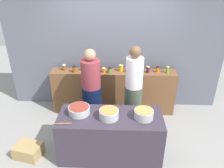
{
  "coord_description": "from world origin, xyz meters",
  "views": [
    {
      "loc": [
        0.15,
        -3.2,
        2.83
      ],
      "look_at": [
        0.0,
        0.35,
        1.05
      ],
      "focal_mm": 34.96,
      "sensor_mm": 36.0,
      "label": 1
    }
  ],
  "objects_px": {
    "preserve_jar_8": "(127,70)",
    "preserve_jar_6": "(110,70)",
    "preserve_jar_5": "(104,70)",
    "cook_with_tongs": "(92,94)",
    "preserve_jar_11": "(148,69)",
    "preserve_jar_13": "(168,70)",
    "preserve_jar_10": "(140,70)",
    "cooking_pot_right": "(144,114)",
    "preserve_jar_12": "(157,69)",
    "cooking_pot_left": "(79,110)",
    "preserve_jar_1": "(74,69)",
    "preserve_jar_4": "(100,69)",
    "cooking_pot_center": "(109,114)",
    "preserve_jar_3": "(89,69)",
    "preserve_jar_2": "(83,68)",
    "cook_in_cap": "(133,93)",
    "preserve_jar_7": "(121,68)",
    "wooden_spoon": "(63,123)",
    "preserve_jar_9": "(132,70)",
    "bread_crate": "(28,150)",
    "preserve_jar_0": "(64,67)"
  },
  "relations": [
    {
      "from": "preserve_jar_3",
      "to": "preserve_jar_12",
      "type": "distance_m",
      "value": 1.44
    },
    {
      "from": "preserve_jar_1",
      "to": "preserve_jar_8",
      "type": "relative_size",
      "value": 1.31
    },
    {
      "from": "preserve_jar_10",
      "to": "cook_with_tongs",
      "type": "height_order",
      "value": "cook_with_tongs"
    },
    {
      "from": "preserve_jar_6",
      "to": "preserve_jar_4",
      "type": "bearing_deg",
      "value": 164.85
    },
    {
      "from": "preserve_jar_1",
      "to": "cooking_pot_left",
      "type": "bearing_deg",
      "value": -76.06
    },
    {
      "from": "cook_in_cap",
      "to": "preserve_jar_4",
      "type": "bearing_deg",
      "value": 139.3
    },
    {
      "from": "preserve_jar_5",
      "to": "preserve_jar_11",
      "type": "xyz_separation_m",
      "value": [
        0.93,
        0.03,
        0.02
      ]
    },
    {
      "from": "preserve_jar_6",
      "to": "preserve_jar_12",
      "type": "bearing_deg",
      "value": 5.07
    },
    {
      "from": "preserve_jar_7",
      "to": "preserve_jar_5",
      "type": "bearing_deg",
      "value": -167.99
    },
    {
      "from": "preserve_jar_11",
      "to": "preserve_jar_13",
      "type": "relative_size",
      "value": 0.99
    },
    {
      "from": "preserve_jar_3",
      "to": "cooking_pot_center",
      "type": "bearing_deg",
      "value": -70.61
    },
    {
      "from": "preserve_jar_6",
      "to": "preserve_jar_8",
      "type": "relative_size",
      "value": 1.1
    },
    {
      "from": "preserve_jar_5",
      "to": "preserve_jar_4",
      "type": "bearing_deg",
      "value": 154.99
    },
    {
      "from": "preserve_jar_10",
      "to": "cooking_pot_left",
      "type": "height_order",
      "value": "preserve_jar_10"
    },
    {
      "from": "preserve_jar_1",
      "to": "preserve_jar_3",
      "type": "xyz_separation_m",
      "value": [
        0.32,
        0.01,
        0.0
      ]
    },
    {
      "from": "preserve_jar_2",
      "to": "cooking_pot_right",
      "type": "bearing_deg",
      "value": -50.47
    },
    {
      "from": "wooden_spoon",
      "to": "cook_in_cap",
      "type": "height_order",
      "value": "cook_in_cap"
    },
    {
      "from": "preserve_jar_8",
      "to": "preserve_jar_6",
      "type": "bearing_deg",
      "value": -171.12
    },
    {
      "from": "preserve_jar_2",
      "to": "preserve_jar_7",
      "type": "xyz_separation_m",
      "value": [
        0.83,
        -0.0,
        0.01
      ]
    },
    {
      "from": "preserve_jar_6",
      "to": "preserve_jar_8",
      "type": "bearing_deg",
      "value": 8.88
    },
    {
      "from": "preserve_jar_2",
      "to": "cooking_pot_center",
      "type": "relative_size",
      "value": 0.38
    },
    {
      "from": "preserve_jar_8",
      "to": "cooking_pot_right",
      "type": "height_order",
      "value": "preserve_jar_8"
    },
    {
      "from": "preserve_jar_8",
      "to": "cooking_pot_right",
      "type": "relative_size",
      "value": 0.34
    },
    {
      "from": "preserve_jar_1",
      "to": "wooden_spoon",
      "type": "height_order",
      "value": "preserve_jar_1"
    },
    {
      "from": "preserve_jar_8",
      "to": "preserve_jar_12",
      "type": "xyz_separation_m",
      "value": [
        0.65,
        0.03,
        0.01
      ]
    },
    {
      "from": "preserve_jar_5",
      "to": "cook_with_tongs",
      "type": "distance_m",
      "value": 0.63
    },
    {
      "from": "cooking_pot_center",
      "to": "cooking_pot_left",
      "type": "bearing_deg",
      "value": 167.87
    },
    {
      "from": "preserve_jar_9",
      "to": "wooden_spoon",
      "type": "distance_m",
      "value": 1.94
    },
    {
      "from": "preserve_jar_12",
      "to": "preserve_jar_13",
      "type": "relative_size",
      "value": 0.83
    },
    {
      "from": "preserve_jar_12",
      "to": "bread_crate",
      "type": "height_order",
      "value": "preserve_jar_12"
    },
    {
      "from": "cooking_pot_center",
      "to": "cooking_pot_right",
      "type": "relative_size",
      "value": 1.02
    },
    {
      "from": "cooking_pot_center",
      "to": "cook_with_tongs",
      "type": "distance_m",
      "value": 0.96
    },
    {
      "from": "preserve_jar_11",
      "to": "cook_with_tongs",
      "type": "distance_m",
      "value": 1.3
    },
    {
      "from": "preserve_jar_3",
      "to": "preserve_jar_8",
      "type": "bearing_deg",
      "value": 3.34
    },
    {
      "from": "preserve_jar_2",
      "to": "preserve_jar_4",
      "type": "relative_size",
      "value": 1.17
    },
    {
      "from": "cooking_pot_left",
      "to": "preserve_jar_11",
      "type": "bearing_deg",
      "value": 46.57
    },
    {
      "from": "preserve_jar_1",
      "to": "cook_with_tongs",
      "type": "bearing_deg",
      "value": -50.39
    },
    {
      "from": "cooking_pot_right",
      "to": "cook_with_tongs",
      "type": "bearing_deg",
      "value": 138.0
    },
    {
      "from": "preserve_jar_12",
      "to": "cooking_pot_left",
      "type": "relative_size",
      "value": 0.33
    },
    {
      "from": "preserve_jar_0",
      "to": "cooking_pot_right",
      "type": "distance_m",
      "value": 2.17
    },
    {
      "from": "preserve_jar_3",
      "to": "preserve_jar_8",
      "type": "height_order",
      "value": "preserve_jar_3"
    },
    {
      "from": "preserve_jar_8",
      "to": "preserve_jar_11",
      "type": "height_order",
      "value": "preserve_jar_11"
    },
    {
      "from": "preserve_jar_2",
      "to": "cooking_pot_center",
      "type": "bearing_deg",
      "value": -66.28
    },
    {
      "from": "preserve_jar_12",
      "to": "cooking_pot_center",
      "type": "bearing_deg",
      "value": -123.12
    },
    {
      "from": "preserve_jar_5",
      "to": "cook_in_cap",
      "type": "distance_m",
      "value": 0.86
    },
    {
      "from": "preserve_jar_3",
      "to": "preserve_jar_0",
      "type": "bearing_deg",
      "value": 170.79
    },
    {
      "from": "preserve_jar_4",
      "to": "cook_with_tongs",
      "type": "xyz_separation_m",
      "value": [
        -0.11,
        -0.57,
        -0.28
      ]
    },
    {
      "from": "cooking_pot_left",
      "to": "preserve_jar_9",
      "type": "bearing_deg",
      "value": 54.26
    },
    {
      "from": "preserve_jar_2",
      "to": "preserve_jar_10",
      "type": "height_order",
      "value": "preserve_jar_10"
    },
    {
      "from": "preserve_jar_0",
      "to": "preserve_jar_3",
      "type": "bearing_deg",
      "value": -9.21
    }
  ]
}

